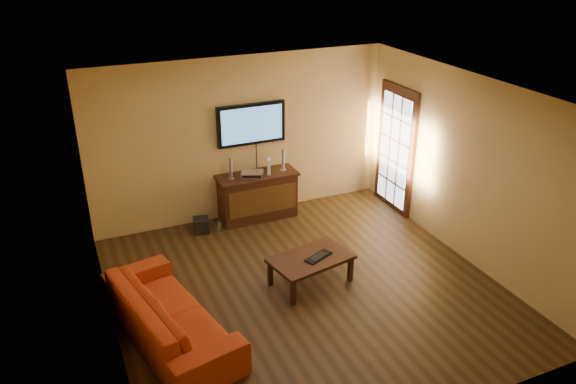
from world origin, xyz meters
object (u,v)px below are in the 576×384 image
media_console (258,196)px  av_receiver (252,174)px  sofa (168,306)px  coffee_table (311,260)px  speaker_right (283,161)px  game_console (269,166)px  bottle (219,227)px  keyboard (318,257)px  subwoofer (201,225)px  television (251,124)px  speaker_left (231,169)px

media_console → av_receiver: av_receiver is taller
sofa → av_receiver: (1.96, 2.44, 0.39)m
sofa → av_receiver: sofa is taller
coffee_table → av_receiver: size_ratio=3.39×
speaker_right → av_receiver: speaker_right is taller
speaker_right → game_console: bearing=-172.8°
bottle → keyboard: 2.13m
sofa → game_console: size_ratio=9.10×
subwoofer → television: bearing=28.6°
av_receiver → sofa: bearing=-104.0°
speaker_left → speaker_right: 0.91m
av_receiver → coffee_table: bearing=-63.4°
media_console → sofa: size_ratio=0.60×
sofa → game_console: 3.36m
speaker_left → keyboard: (0.51, -2.16, -0.54)m
media_console → keyboard: (0.05, -2.17, 0.02)m
coffee_table → speaker_left: (-0.42, 2.11, 0.60)m
coffee_table → speaker_right: speaker_right is taller
speaker_left → game_console: speaker_left is taller
media_console → av_receiver: 0.45m
subwoofer → av_receiver: bearing=15.4°
speaker_left → keyboard: 2.28m
coffee_table → television: bearing=89.1°
sofa → subwoofer: 2.60m
media_console → television: 1.21m
television → keyboard: (0.05, -2.38, -1.17)m
television → speaker_right: television is taller
television → game_console: 0.75m
coffee_table → keyboard: 0.12m
coffee_table → bottle: coffee_table is taller
bottle → speaker_left: bearing=34.5°
television → speaker_left: bearing=-153.4°
coffee_table → subwoofer: coffee_table is taller
sofa → subwoofer: size_ratio=9.25×
coffee_table → speaker_left: bearing=101.2°
av_receiver → subwoofer: bearing=-150.6°
sofa → bottle: size_ratio=11.50×
media_console → game_console: bearing=-9.5°
sofa → speaker_right: speaker_right is taller
media_console → subwoofer: (-1.02, -0.11, -0.28)m
subwoofer → keyboard: (1.08, -2.05, 0.30)m
av_receiver → game_console: size_ratio=1.44×
game_console → sofa: bearing=-108.9°
television → keyboard: bearing=-88.7°
av_receiver → television: bearing=93.1°
television → game_console: (0.20, -0.25, -0.68)m
subwoofer → media_console: bearing=17.1°
speaker_right → keyboard: size_ratio=0.82×
coffee_table → speaker_left: size_ratio=3.31×
bottle → av_receiver: bearing=15.9°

